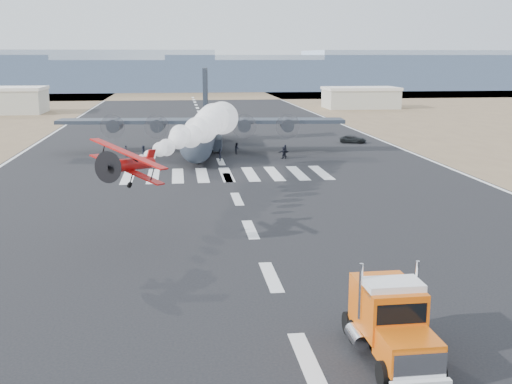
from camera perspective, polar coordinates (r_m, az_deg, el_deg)
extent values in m
plane|color=black|center=(32.15, 4.56, -14.63)|extent=(500.00, 500.00, 0.00)
cube|color=brown|center=(258.60, -5.80, 8.71)|extent=(500.00, 80.00, 0.00)
cube|color=#8A9AAF|center=(294.17, -18.95, 10.18)|extent=(150.00, 50.00, 17.00)
cube|color=#8A9AAF|center=(288.30, -5.97, 10.33)|extent=(150.00, 50.00, 13.00)
cube|color=#8A9AAF|center=(296.82, 6.89, 10.55)|extent=(150.00, 50.00, 15.00)
cube|color=#8A9AAF|center=(318.66, 18.51, 10.30)|extent=(150.00, 50.00, 17.00)
cube|color=#A9A696|center=(185.93, 9.28, 8.18)|extent=(20.00, 12.00, 5.20)
cube|color=silver|center=(185.77, 9.31, 9.07)|extent=(20.50, 12.50, 0.80)
cube|color=black|center=(33.54, 11.27, -12.53)|extent=(1.30, 7.40, 0.27)
cube|color=#F24B0E|center=(30.41, 13.38, -13.49)|extent=(2.53, 2.64, 1.41)
cube|color=silver|center=(29.34, 14.35, -14.78)|extent=(2.39, 0.20, 1.19)
cube|color=#F24B0E|center=(31.71, 12.18, -10.53)|extent=(2.74, 1.99, 2.39)
cube|color=black|center=(30.77, 12.80, -10.51)|extent=(2.39, 0.16, 0.98)
cube|color=white|center=(31.55, 12.07, -8.21)|extent=(2.74, 1.77, 0.54)
cube|color=#F24B0E|center=(33.53, 11.00, -9.81)|extent=(2.74, 2.21, 2.82)
cylinder|color=black|center=(30.03, 11.30, -15.59)|extent=(0.45, 1.20, 1.19)
cylinder|color=black|center=(30.89, 15.83, -15.01)|extent=(0.45, 1.20, 1.19)
cylinder|color=black|center=(33.93, 8.74, -12.14)|extent=(0.45, 1.20, 1.19)
cylinder|color=black|center=(34.69, 12.78, -11.75)|extent=(0.45, 1.20, 1.19)
cylinder|color=black|center=(34.88, 8.23, -11.43)|extent=(0.45, 1.20, 1.19)
cylinder|color=black|center=(35.62, 12.16, -11.08)|extent=(0.45, 1.20, 1.19)
cylinder|color=red|center=(50.09, -11.03, 2.43)|extent=(2.37, 5.40, 0.96)
sphere|color=black|center=(50.23, -10.97, 2.90)|extent=(0.75, 0.75, 0.75)
cylinder|color=black|center=(47.72, -12.05, 1.92)|extent=(1.20, 0.91, 1.07)
cylinder|color=black|center=(47.38, -12.21, 1.85)|extent=(2.27, 0.66, 2.35)
cube|color=red|center=(49.76, -11.18, 1.93)|extent=(6.21, 2.69, 2.02)
cube|color=red|center=(49.26, -11.36, 3.33)|extent=(6.41, 2.74, 2.08)
cube|color=red|center=(52.30, -10.16, 3.46)|extent=(0.36, 0.95, 1.07)
cube|color=red|center=(52.38, -10.14, 2.88)|extent=(2.26, 1.30, 0.09)
cylinder|color=black|center=(49.82, -12.23, 0.83)|extent=(0.25, 0.49, 0.47)
cylinder|color=black|center=(49.24, -10.37, 0.78)|extent=(0.25, 0.49, 0.47)
sphere|color=white|center=(52.58, -10.07, 2.92)|extent=(0.75, 0.75, 0.75)
sphere|color=white|center=(54.98, -9.22, 3.37)|extent=(1.03, 1.03, 1.03)
sphere|color=white|center=(57.40, -8.45, 3.78)|extent=(1.32, 1.32, 1.32)
sphere|color=white|center=(59.83, -7.73, 4.17)|extent=(1.60, 1.60, 1.60)
sphere|color=white|center=(62.27, -7.08, 4.52)|extent=(1.89, 1.89, 1.89)
sphere|color=white|center=(64.72, -6.47, 4.84)|extent=(2.17, 2.17, 2.17)
sphere|color=white|center=(67.17, -5.90, 5.14)|extent=(2.46, 2.46, 2.46)
sphere|color=white|center=(69.64, -5.38, 5.42)|extent=(2.74, 2.74, 2.74)
sphere|color=white|center=(72.11, -4.89, 5.67)|extent=(3.03, 3.03, 3.03)
sphere|color=white|center=(74.59, -4.43, 5.91)|extent=(3.31, 3.31, 3.31)
sphere|color=white|center=(77.07, -4.00, 6.14)|extent=(3.60, 3.60, 3.60)
sphere|color=white|center=(79.56, -3.60, 6.35)|extent=(3.88, 3.88, 3.88)
sphere|color=white|center=(82.06, -3.22, 6.55)|extent=(4.17, 4.17, 4.17)
cylinder|color=#222A34|center=(98.97, -4.82, 5.20)|extent=(7.05, 30.35, 4.30)
sphere|color=#222A34|center=(84.07, -5.35, 3.99)|extent=(4.30, 4.30, 4.30)
cone|color=#222A34|center=(113.90, -4.43, 6.09)|extent=(4.87, 6.82, 4.30)
cube|color=#222A34|center=(97.68, -4.87, 6.31)|extent=(43.21, 8.46, 0.54)
cylinder|color=#222A34|center=(98.74, -12.42, 5.83)|extent=(2.30, 4.24, 1.93)
cylinder|color=#3F3F44|center=(96.64, -12.65, 5.69)|extent=(3.64, 0.39, 3.65)
cylinder|color=#222A34|center=(97.76, -8.68, 5.91)|extent=(2.30, 4.24, 1.93)
cylinder|color=#3F3F44|center=(95.64, -8.83, 5.77)|extent=(3.64, 0.39, 3.65)
cylinder|color=#222A34|center=(97.07, -1.06, 6.00)|extent=(2.30, 4.24, 1.93)
cylinder|color=#3F3F44|center=(94.93, -1.04, 5.87)|extent=(3.64, 0.39, 3.65)
cylinder|color=#222A34|center=(97.36, 2.76, 6.01)|extent=(2.30, 4.24, 1.93)
cylinder|color=#3F3F44|center=(95.23, 2.86, 5.87)|extent=(3.64, 0.39, 3.65)
cube|color=#222A34|center=(111.34, -4.52, 8.73)|extent=(1.09, 4.87, 8.60)
cube|color=#222A34|center=(112.21, -4.47, 6.44)|extent=(15.28, 4.60, 0.38)
cube|color=#222A34|center=(100.38, -6.12, 4.34)|extent=(1.88, 6.54, 1.72)
cylinder|color=black|center=(100.46, -6.12, 4.01)|extent=(0.64, 1.23, 1.18)
cube|color=#222A34|center=(100.14, -3.42, 4.37)|extent=(1.88, 6.54, 1.72)
cylinder|color=black|center=(100.22, -3.41, 4.03)|extent=(0.64, 1.23, 1.18)
cylinder|color=black|center=(87.60, -5.19, 2.79)|extent=(0.52, 1.00, 0.97)
imported|color=black|center=(110.26, 8.62, 4.66)|extent=(4.93, 3.50, 1.25)
imported|color=black|center=(96.00, -11.50, 3.60)|extent=(0.67, 0.73, 1.62)
imported|color=black|center=(96.57, -1.72, 3.91)|extent=(0.53, 0.84, 1.70)
imported|color=black|center=(96.68, -6.12, 3.86)|extent=(1.11, 1.17, 1.71)
imported|color=black|center=(93.87, 2.61, 3.69)|extent=(1.00, 1.17, 1.78)
imported|color=black|center=(95.47, -9.98, 3.61)|extent=(0.68, 0.90, 1.63)
imported|color=black|center=(92.05, 2.49, 3.52)|extent=(1.71, 0.80, 1.77)
imported|color=black|center=(89.90, -3.23, 3.32)|extent=(0.67, 0.76, 1.80)
imported|color=black|center=(92.69, 2.56, 3.56)|extent=(0.96, 0.93, 1.71)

